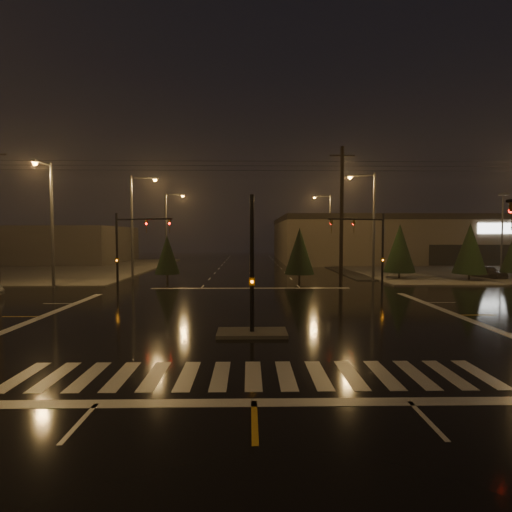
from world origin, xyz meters
name	(u,v)px	position (x,y,z in m)	size (l,w,h in m)	color
ground	(251,316)	(0.00, 0.00, 0.00)	(140.00, 140.00, 0.00)	black
sidewalk_ne	(481,268)	(30.00, 30.00, 0.06)	(36.00, 36.00, 0.12)	#46433F
sidewalk_nw	(14,268)	(-30.00, 30.00, 0.06)	(36.00, 36.00, 0.12)	#46433F
median_island	(252,333)	(0.00, -4.00, 0.07)	(3.00, 1.60, 0.15)	#46433F
crosswalk	(253,375)	(0.00, -9.00, 0.01)	(15.00, 2.60, 0.01)	beige
stop_bar_near	(254,403)	(0.00, -11.00, 0.01)	(16.00, 0.50, 0.01)	beige
stop_bar_far	(251,288)	(0.00, 11.00, 0.01)	(16.00, 0.50, 0.01)	beige
retail_building	(456,238)	(35.00, 45.99, 3.84)	(60.20, 28.30, 7.20)	#6A5F4C
commercial_block	(26,245)	(-35.00, 42.00, 2.80)	(30.00, 18.00, 5.60)	#3F3B38
signal_mast_median	(252,247)	(0.00, -3.07, 3.75)	(0.25, 4.59, 6.00)	black
signal_mast_ne	(372,241)	(9.50, 10.14, 3.79)	(4.84, 1.86, 6.00)	black
signal_mast_nw	(128,241)	(-9.50, 10.14, 3.79)	(4.84, 1.86, 6.00)	black
streetlight_1	(135,219)	(-11.18, 18.00, 5.80)	(2.77, 0.32, 10.00)	#38383A
streetlight_2	(168,224)	(-11.18, 34.00, 5.80)	(2.77, 0.32, 10.00)	#38383A
streetlight_3	(371,219)	(11.18, 16.00, 5.80)	(2.77, 0.32, 10.00)	#38383A
streetlight_4	(328,224)	(11.18, 36.00, 5.80)	(2.77, 0.32, 10.00)	#38383A
streetlight_5	(50,216)	(-16.00, 11.18, 5.80)	(0.32, 2.77, 10.00)	#38383A
utility_pole_1	(342,214)	(8.00, 14.00, 6.13)	(2.20, 0.32, 12.00)	black
conifer_0	(400,248)	(14.44, 17.29, 3.02)	(2.98, 2.98, 5.35)	black
conifer_1	(470,248)	(20.42, 15.73, 3.04)	(3.00, 3.00, 5.39)	black
conifer_3	(167,255)	(-7.68, 15.90, 2.49)	(2.29, 2.29, 4.28)	black
conifer_4	(299,251)	(4.51, 15.58, 2.83)	(2.73, 2.73, 4.97)	black
car_parked	(487,272)	(23.43, 17.84, 0.66)	(1.55, 3.85, 1.31)	black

